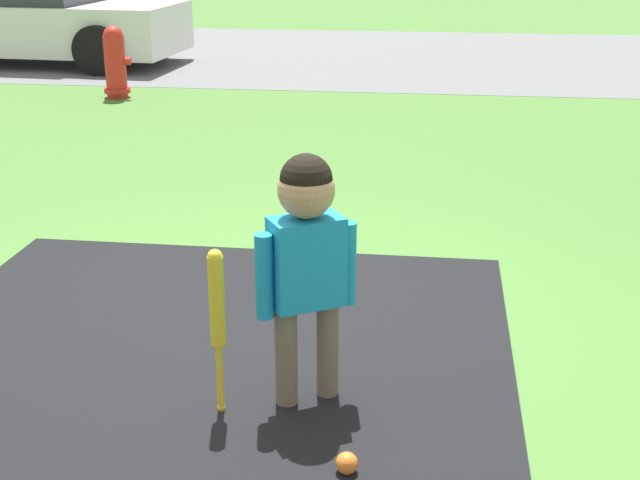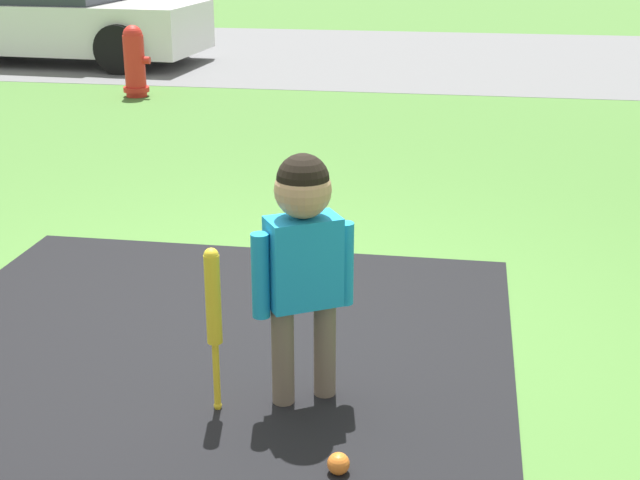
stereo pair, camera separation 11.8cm
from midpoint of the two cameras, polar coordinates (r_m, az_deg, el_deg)
The scene contains 7 objects.
ground_plane at distance 4.50m, azimuth -4.96°, elevation -5.14°, with size 60.00×60.00×0.00m, color #477533.
street_strip at distance 13.40m, azimuth 3.70°, elevation 11.71°, with size 40.00×6.00×0.01m.
child at distance 3.50m, azimuth -1.83°, elevation -0.35°, with size 0.38×0.29×1.05m.
baseball_bat at distance 3.53m, azimuth -7.56°, elevation -4.36°, with size 0.06×0.06×0.71m.
sports_ball at distance 3.32m, azimuth 0.67°, elevation -14.10°, with size 0.08×0.08×0.08m.
fire_hydrant at distance 10.35m, azimuth -13.29°, elevation 10.98°, with size 0.33×0.29×0.79m.
parked_car at distance 13.18m, azimuth -17.91°, elevation 13.38°, with size 3.93×1.99×1.31m.
Camera 1 is at (0.87, -3.98, 1.89)m, focal length 50.00 mm.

